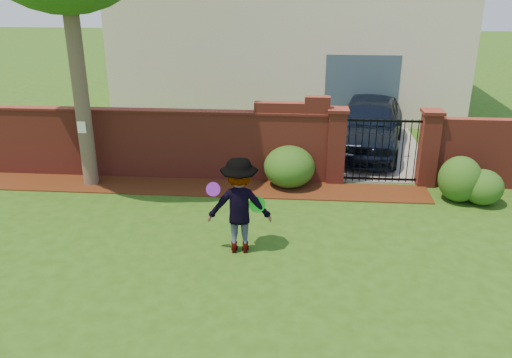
# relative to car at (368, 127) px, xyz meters

# --- Properties ---
(ground) EXTENTS (80.00, 80.00, 0.01)m
(ground) POSITION_rel_car_xyz_m (-3.44, -6.32, -0.79)
(ground) COLOR #264B12
(ground) RESTS_ON ground
(mulch_bed) EXTENTS (11.10, 1.08, 0.03)m
(mulch_bed) POSITION_rel_car_xyz_m (-4.39, -2.98, -0.77)
(mulch_bed) COLOR #39180A
(mulch_bed) RESTS_ON ground
(brick_wall) EXTENTS (8.70, 0.31, 2.16)m
(brick_wall) POSITION_rel_car_xyz_m (-5.45, -2.32, 0.14)
(brick_wall) COLOR maroon
(brick_wall) RESTS_ON ground
(pillar_left) EXTENTS (0.50, 0.50, 1.88)m
(pillar_left) POSITION_rel_car_xyz_m (-1.04, -2.32, 0.17)
(pillar_left) COLOR maroon
(pillar_left) RESTS_ON ground
(pillar_right) EXTENTS (0.50, 0.50, 1.88)m
(pillar_right) POSITION_rel_car_xyz_m (1.16, -2.32, 0.17)
(pillar_right) COLOR maroon
(pillar_right) RESTS_ON ground
(iron_gate) EXTENTS (1.78, 0.03, 1.60)m
(iron_gate) POSITION_rel_car_xyz_m (0.06, -2.32, 0.07)
(iron_gate) COLOR black
(iron_gate) RESTS_ON ground
(driveway) EXTENTS (3.20, 8.00, 0.01)m
(driveway) POSITION_rel_car_xyz_m (0.06, 1.68, -0.78)
(driveway) COLOR gray
(driveway) RESTS_ON ground
(house) EXTENTS (12.40, 6.40, 6.30)m
(house) POSITION_rel_car_xyz_m (-2.43, 5.68, 2.38)
(house) COLOR beige
(house) RESTS_ON ground
(car) EXTENTS (2.75, 4.89, 1.57)m
(car) POSITION_rel_car_xyz_m (0.00, 0.00, 0.00)
(car) COLOR black
(car) RESTS_ON ground
(paper_notice) EXTENTS (0.20, 0.01, 0.28)m
(paper_notice) POSITION_rel_car_xyz_m (-7.04, -3.11, 0.71)
(paper_notice) COLOR white
(paper_notice) RESTS_ON tree
(shrub_left) EXTENTS (1.23, 1.23, 1.01)m
(shrub_left) POSITION_rel_car_xyz_m (-2.16, -2.68, -0.28)
(shrub_left) COLOR #194815
(shrub_left) RESTS_ON ground
(shrub_middle) EXTENTS (0.96, 0.96, 1.06)m
(shrub_middle) POSITION_rel_car_xyz_m (1.71, -3.24, -0.26)
(shrub_middle) COLOR #194815
(shrub_middle) RESTS_ON ground
(shrub_right) EXTENTS (0.90, 0.90, 0.80)m
(shrub_right) POSITION_rel_car_xyz_m (2.19, -3.36, -0.39)
(shrub_right) COLOR #194815
(shrub_right) RESTS_ON ground
(man) EXTENTS (1.23, 0.76, 1.84)m
(man) POSITION_rel_car_xyz_m (-3.01, -5.96, 0.13)
(man) COLOR gray
(man) RESTS_ON ground
(frisbee_purple) EXTENTS (0.26, 0.09, 0.26)m
(frisbee_purple) POSITION_rel_car_xyz_m (-3.45, -6.15, 0.53)
(frisbee_purple) COLOR purple
(frisbee_purple) RESTS_ON man
(frisbee_green) EXTENTS (0.31, 0.09, 0.30)m
(frisbee_green) POSITION_rel_car_xyz_m (-2.67, -5.99, 0.19)
(frisbee_green) COLOR green
(frisbee_green) RESTS_ON man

